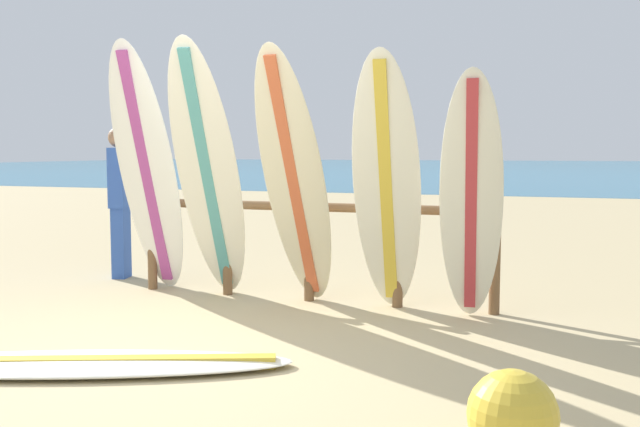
# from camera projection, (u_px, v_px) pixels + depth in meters

# --- Properties ---
(ground_plane) EXTENTS (120.00, 120.00, 0.00)m
(ground_plane) POSITION_uv_depth(u_px,v_px,m) (144.00, 364.00, 4.53)
(ground_plane) COLOR tan
(ocean_water) EXTENTS (120.00, 80.00, 0.01)m
(ocean_water) POSITION_uv_depth(u_px,v_px,m) (538.00, 167.00, 59.02)
(ocean_water) COLOR #196B93
(ocean_water) RESTS_ON ground
(surfboard_rack) EXTENTS (3.37, 0.09, 1.00)m
(surfboard_rack) POSITION_uv_depth(u_px,v_px,m) (309.00, 232.00, 6.38)
(surfboard_rack) COLOR brown
(surfboard_rack) RESTS_ON ground
(surfboard_leaning_far_left) EXTENTS (0.62, 0.92, 2.33)m
(surfboard_leaning_far_left) POSITION_uv_depth(u_px,v_px,m) (147.00, 171.00, 6.55)
(surfboard_leaning_far_left) COLOR white
(surfboard_leaning_far_left) RESTS_ON ground
(surfboard_leaning_left) EXTENTS (0.69, 1.17, 2.29)m
(surfboard_leaning_left) POSITION_uv_depth(u_px,v_px,m) (208.00, 175.00, 6.22)
(surfboard_leaning_left) COLOR white
(surfboard_leaning_left) RESTS_ON ground
(surfboard_leaning_center_left) EXTENTS (0.57, 1.09, 2.19)m
(surfboard_leaning_center_left) POSITION_uv_depth(u_px,v_px,m) (295.00, 182.00, 5.92)
(surfboard_leaning_center_left) COLOR beige
(surfboard_leaning_center_left) RESTS_ON ground
(surfboard_leaning_center) EXTENTS (0.60, 0.77, 2.15)m
(surfboard_leaning_center) POSITION_uv_depth(u_px,v_px,m) (387.00, 185.00, 5.81)
(surfboard_leaning_center) COLOR silver
(surfboard_leaning_center) RESTS_ON ground
(surfboard_leaning_center_right) EXTENTS (0.55, 0.62, 1.98)m
(surfboard_leaning_center_right) POSITION_uv_depth(u_px,v_px,m) (471.00, 198.00, 5.54)
(surfboard_leaning_center_right) COLOR silver
(surfboard_leaning_center_right) RESTS_ON ground
(surfboard_lying_on_sand) EXTENTS (2.74, 1.53, 0.08)m
(surfboard_lying_on_sand) POSITION_uv_depth(u_px,v_px,m) (74.00, 364.00, 4.40)
(surfboard_lying_on_sand) COLOR white
(surfboard_lying_on_sand) RESTS_ON ground
(beachgoer_standing) EXTENTS (0.22, 0.29, 1.60)m
(beachgoer_standing) POSITION_uv_depth(u_px,v_px,m) (120.00, 195.00, 7.51)
(beachgoer_standing) COLOR #3359B2
(beachgoer_standing) RESTS_ON ground
(small_boat_offshore) EXTENTS (2.57, 2.55, 0.71)m
(small_boat_offshore) POSITION_uv_depth(u_px,v_px,m) (379.00, 171.00, 38.06)
(small_boat_offshore) COLOR silver
(small_boat_offshore) RESTS_ON ocean_water
(beach_ball) EXTENTS (0.40, 0.40, 0.40)m
(beach_ball) POSITION_uv_depth(u_px,v_px,m) (513.00, 415.00, 3.11)
(beach_ball) COLOR gold
(beach_ball) RESTS_ON ground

